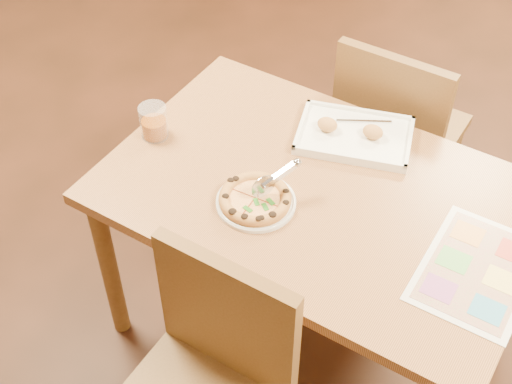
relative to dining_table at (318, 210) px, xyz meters
The scene contains 10 objects.
room 0.72m from the dining_table, ahead, with size 7.00×7.00×7.00m.
dining_table is the anchor object (origin of this frame).
chair_near 0.61m from the dining_table, 90.00° to the right, with size 0.42×0.42×0.47m.
chair_far 0.61m from the dining_table, 90.00° to the left, with size 0.42×0.42×0.47m.
plate 0.22m from the dining_table, 131.88° to the right, with size 0.24×0.24×0.01m, color silver.
pizza 0.23m from the dining_table, 131.54° to the right, with size 0.22×0.22×0.03m.
pizza_cutter 0.22m from the dining_table, 134.93° to the right, with size 0.08×0.14×0.09m.
appetizer_tray 0.28m from the dining_table, 94.40° to the left, with size 0.42×0.35×0.06m.
glass_tumbler 0.60m from the dining_table, behind, with size 0.09×0.09×0.11m.
menu 0.52m from the dining_table, ahead, with size 0.28×0.40×0.01m, color silver.
Camera 1 is at (0.64, -1.39, 2.25)m, focal length 50.00 mm.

